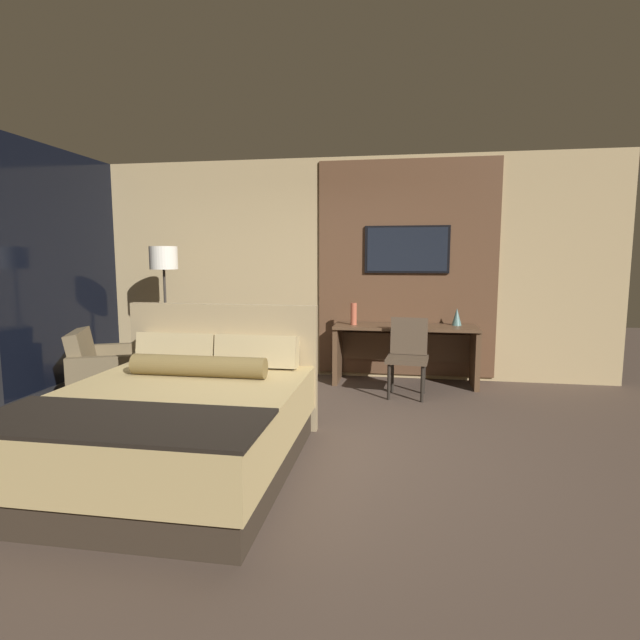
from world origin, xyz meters
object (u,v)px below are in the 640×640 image
(floor_lamp, at_px, (164,269))
(desk, at_px, (405,344))
(bed, at_px, (178,423))
(vase_tall, at_px, (354,314))
(tv, at_px, (407,249))
(armchair_by_window, at_px, (112,375))
(desk_chair, at_px, (408,350))
(vase_short, at_px, (457,317))

(floor_lamp, bearing_deg, desk, 6.76)
(floor_lamp, bearing_deg, bed, -62.08)
(vase_tall, bearing_deg, bed, -110.84)
(tv, height_order, floor_lamp, tv)
(desk, xyz_separation_m, armchair_by_window, (-3.20, -1.17, -0.24))
(bed, relative_size, vase_tall, 7.79)
(floor_lamp, relative_size, vase_tall, 6.25)
(armchair_by_window, bearing_deg, desk, -93.35)
(desk_chair, relative_size, floor_lamp, 0.52)
(vase_tall, xyz_separation_m, vase_short, (1.24, 0.17, -0.03))
(bed, bearing_deg, armchair_by_window, 133.51)
(desk_chair, bearing_deg, vase_short, 51.23)
(bed, distance_m, desk_chair, 2.84)
(tv, relative_size, vase_tall, 3.87)
(bed, xyz_separation_m, tv, (1.66, 3.02, 1.30))
(desk_chair, distance_m, vase_short, 0.90)
(bed, height_order, armchair_by_window, bed)
(desk, xyz_separation_m, vase_tall, (-0.63, -0.09, 0.37))
(bed, distance_m, floor_lamp, 2.97)
(bed, relative_size, tv, 2.01)
(desk_chair, bearing_deg, armchair_by_window, -163.37)
(armchair_by_window, relative_size, vase_tall, 4.19)
(tv, bearing_deg, desk_chair, -87.60)
(desk, height_order, armchair_by_window, armchair_by_window)
(bed, bearing_deg, floor_lamp, 117.92)
(tv, distance_m, vase_tall, 1.05)
(vase_short, bearing_deg, tv, 166.35)
(desk, xyz_separation_m, desk_chair, (0.03, -0.52, 0.02))
(tv, distance_m, desk_chair, 1.36)
(bed, xyz_separation_m, vase_tall, (1.03, 2.71, 0.52))
(tv, bearing_deg, armchair_by_window, -156.40)
(desk_chair, relative_size, vase_short, 4.20)
(desk, height_order, desk_chair, desk_chair)
(tv, xyz_separation_m, vase_tall, (-0.63, -0.32, -0.78))
(bed, xyz_separation_m, desk, (1.66, 2.80, 0.15))
(armchair_by_window, bearing_deg, bed, -159.90)
(bed, distance_m, vase_tall, 2.94)
(desk, height_order, tv, tv)
(bed, bearing_deg, vase_short, 51.69)
(desk_chair, height_order, armchair_by_window, desk_chair)
(desk, bearing_deg, vase_short, 7.43)
(desk_chair, relative_size, armchair_by_window, 0.77)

